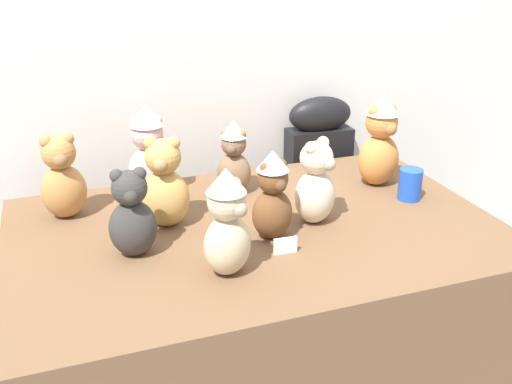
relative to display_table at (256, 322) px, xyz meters
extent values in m
cube|color=silver|center=(0.00, 0.74, 0.94)|extent=(7.00, 0.08, 2.60)
cube|color=brown|center=(0.00, 0.00, 0.00)|extent=(1.53, 0.98, 0.73)
cube|color=black|center=(0.51, 0.62, 0.05)|extent=(0.28, 0.13, 0.82)
ellipsoid|color=black|center=(0.51, 0.62, 0.52)|extent=(0.28, 0.13, 0.15)
ellipsoid|color=beige|center=(0.19, -0.02, 0.45)|extent=(0.18, 0.18, 0.18)
sphere|color=beige|center=(0.19, -0.02, 0.58)|extent=(0.11, 0.11, 0.11)
sphere|color=beige|center=(0.16, -0.04, 0.62)|extent=(0.04, 0.04, 0.04)
sphere|color=beige|center=(0.22, -0.01, 0.62)|extent=(0.04, 0.04, 0.04)
sphere|color=#ABA08A|center=(0.21, -0.06, 0.57)|extent=(0.04, 0.04, 0.04)
ellipsoid|color=#CCB78E|center=(-0.16, -0.23, 0.45)|extent=(0.18, 0.17, 0.17)
sphere|color=#CCB78E|center=(-0.16, -0.23, 0.57)|extent=(0.10, 0.10, 0.10)
sphere|color=#CCB78E|center=(-0.19, -0.25, 0.61)|extent=(0.04, 0.04, 0.04)
sphere|color=#CCB78E|center=(-0.14, -0.22, 0.61)|extent=(0.04, 0.04, 0.04)
sphere|color=#9D8E71|center=(-0.14, -0.27, 0.56)|extent=(0.04, 0.04, 0.04)
cone|color=silver|center=(-0.16, -0.23, 0.63)|extent=(0.11, 0.11, 0.07)
ellipsoid|color=beige|center=(-0.27, 0.36, 0.46)|extent=(0.16, 0.14, 0.18)
sphere|color=beige|center=(-0.27, 0.36, 0.59)|extent=(0.11, 0.11, 0.11)
sphere|color=beige|center=(-0.30, 0.35, 0.63)|extent=(0.04, 0.04, 0.04)
sphere|color=beige|center=(-0.23, 0.36, 0.63)|extent=(0.04, 0.04, 0.04)
sphere|color=#A88783|center=(-0.26, 0.31, 0.58)|extent=(0.05, 0.05, 0.05)
cone|color=silver|center=(-0.27, 0.36, 0.66)|extent=(0.12, 0.12, 0.07)
ellipsoid|color=brown|center=(0.02, -0.08, 0.44)|extent=(0.14, 0.13, 0.16)
sphere|color=brown|center=(0.02, -0.08, 0.56)|extent=(0.09, 0.09, 0.09)
sphere|color=brown|center=(0.00, -0.09, 0.59)|extent=(0.04, 0.04, 0.04)
sphere|color=brown|center=(0.05, -0.07, 0.59)|extent=(0.04, 0.04, 0.04)
sphere|color=brown|center=(0.03, -0.12, 0.55)|extent=(0.04, 0.04, 0.04)
cone|color=silver|center=(0.02, -0.08, 0.61)|extent=(0.10, 0.10, 0.06)
ellipsoid|color=#D17F3D|center=(0.54, 0.19, 0.46)|extent=(0.17, 0.15, 0.19)
sphere|color=#D17F3D|center=(0.54, 0.19, 0.60)|extent=(0.11, 0.11, 0.11)
sphere|color=#D17F3D|center=(0.51, 0.18, 0.64)|extent=(0.04, 0.04, 0.04)
sphere|color=#D17F3D|center=(0.58, 0.19, 0.64)|extent=(0.04, 0.04, 0.04)
sphere|color=#A06536|center=(0.55, 0.14, 0.59)|extent=(0.05, 0.05, 0.05)
cone|color=silver|center=(0.54, 0.19, 0.67)|extent=(0.12, 0.12, 0.07)
ellipsoid|color=tan|center=(-0.26, 0.11, 0.46)|extent=(0.19, 0.17, 0.19)
sphere|color=tan|center=(-0.26, 0.11, 0.59)|extent=(0.11, 0.11, 0.11)
sphere|color=tan|center=(-0.29, 0.12, 0.64)|extent=(0.04, 0.04, 0.04)
sphere|color=tan|center=(-0.23, 0.10, 0.64)|extent=(0.04, 0.04, 0.04)
sphere|color=olive|center=(-0.28, 0.06, 0.58)|extent=(0.05, 0.05, 0.05)
ellipsoid|color=#7F6047|center=(0.02, 0.29, 0.44)|extent=(0.16, 0.15, 0.15)
sphere|color=#7F6047|center=(0.02, 0.29, 0.55)|extent=(0.09, 0.09, 0.09)
sphere|color=#7F6047|center=(-0.01, 0.30, 0.58)|extent=(0.03, 0.03, 0.03)
sphere|color=#7F6047|center=(0.04, 0.27, 0.58)|extent=(0.03, 0.03, 0.03)
sphere|color=brown|center=(0.00, 0.25, 0.54)|extent=(0.04, 0.04, 0.04)
cone|color=silver|center=(0.02, 0.29, 0.60)|extent=(0.09, 0.09, 0.06)
ellipsoid|color=#383533|center=(-0.39, -0.05, 0.45)|extent=(0.14, 0.12, 0.17)
sphere|color=#383533|center=(-0.39, -0.05, 0.57)|extent=(0.10, 0.10, 0.10)
sphere|color=#383533|center=(-0.42, -0.05, 0.61)|extent=(0.04, 0.04, 0.04)
sphere|color=#383533|center=(-0.35, -0.05, 0.61)|extent=(0.04, 0.04, 0.04)
sphere|color=#32302E|center=(-0.39, -0.09, 0.56)|extent=(0.04, 0.04, 0.04)
ellipsoid|color=#B27A42|center=(-0.56, 0.28, 0.45)|extent=(0.15, 0.13, 0.18)
sphere|color=#B27A42|center=(-0.56, 0.28, 0.58)|extent=(0.11, 0.11, 0.11)
sphere|color=#B27A42|center=(-0.59, 0.28, 0.63)|extent=(0.04, 0.04, 0.04)
sphere|color=#B27A42|center=(-0.53, 0.28, 0.63)|extent=(0.04, 0.04, 0.04)
sphere|color=olive|center=(-0.56, 0.23, 0.57)|extent=(0.04, 0.04, 0.04)
cylinder|color=blue|center=(0.58, 0.03, 0.42)|extent=(0.08, 0.08, 0.11)
cube|color=white|center=(0.02, -0.19, 0.39)|extent=(0.07, 0.01, 0.05)
camera|label=1|loc=(-0.54, -1.54, 1.19)|focal=40.66mm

